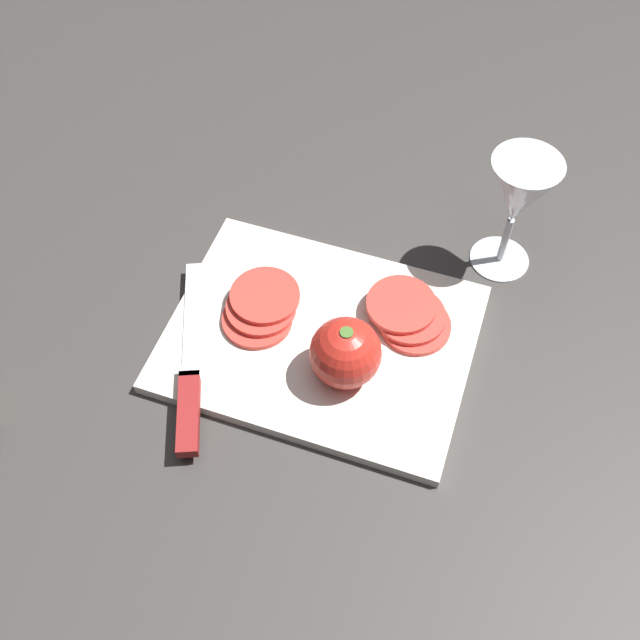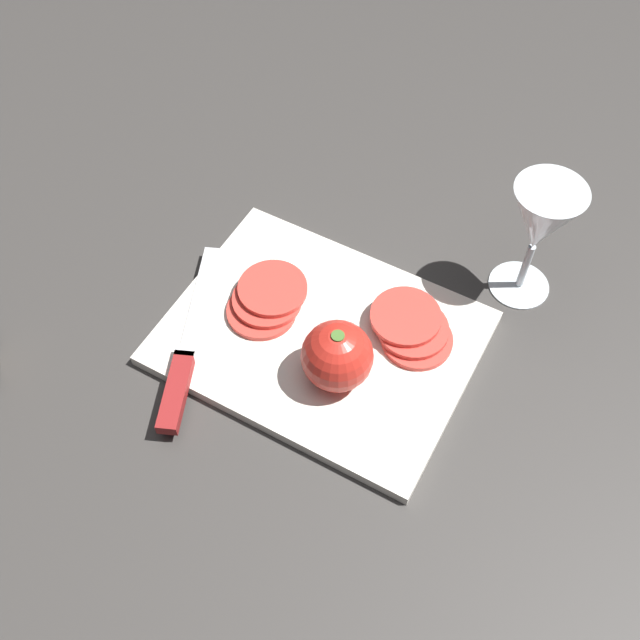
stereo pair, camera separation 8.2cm
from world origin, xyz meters
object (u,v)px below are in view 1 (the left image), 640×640
Objects in this scene: wine_glass at (518,196)px; knife at (190,392)px; whole_tomato at (345,353)px; tomato_slice_stack_near at (261,307)px; tomato_slice_stack_far at (408,315)px.

wine_glass is 0.67× the size of knife.
wine_glass reaches higher than knife.
knife is (0.15, 0.08, -0.03)m from whole_tomato.
whole_tomato is 0.74× the size of tomato_slice_stack_near.
knife is (0.28, 0.31, -0.09)m from wine_glass.
wine_glass reaches higher than tomato_slice_stack_near.
knife is 0.26m from tomato_slice_stack_far.
wine_glass is 2.06× the size of whole_tomato.
wine_glass is 0.18m from tomato_slice_stack_far.
knife is 0.13m from tomato_slice_stack_near.
tomato_slice_stack_near is at bearing 36.46° from wine_glass.
wine_glass is at bearing -121.14° from tomato_slice_stack_far.
tomato_slice_stack_far is (-0.19, -0.17, 0.00)m from knife.
wine_glass is at bearing -119.92° from whole_tomato.
wine_glass is 0.42m from knife.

